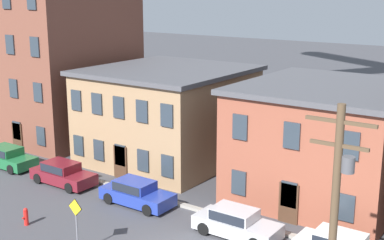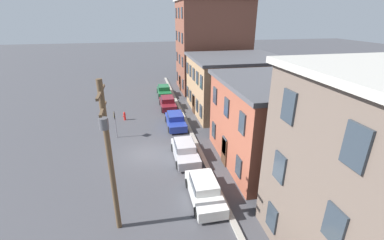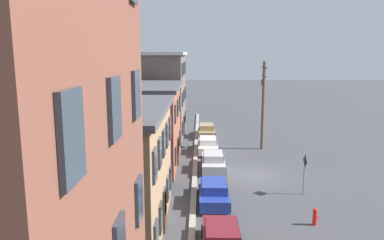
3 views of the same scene
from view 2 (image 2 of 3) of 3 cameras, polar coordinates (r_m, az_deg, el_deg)
name	(u,v)px [view 2 (image 2 of 3)]	position (r m, az deg, el deg)	size (l,w,h in m)	color
ground_plane	(148,154)	(22.71, -9.83, -7.35)	(200.00, 200.00, 0.00)	#424247
kerb_strip	(198,148)	(23.13, 1.41, -6.18)	(56.00, 0.36, 0.16)	#9E998E
apartment_corner	(212,46)	(41.19, 4.46, 16.06)	(8.78, 10.61, 13.30)	brown
apartment_midblock	(235,84)	(31.91, 9.50, 7.91)	(10.14, 10.70, 6.66)	#9E7A56
apartment_far	(286,120)	(21.68, 20.18, -0.05)	(9.61, 10.47, 6.71)	brown
car_green	(164,90)	(38.50, -6.25, 6.57)	(4.40, 1.92, 1.43)	#1E6638
car_maroon	(168,102)	(33.00, -5.43, 3.91)	(4.40, 1.92, 1.43)	maroon
car_blue	(176,120)	(27.41, -3.67, 0.05)	(4.40, 1.92, 1.43)	#233899
car_silver	(185,150)	(21.38, -1.57, -6.69)	(4.40, 1.92, 1.43)	#B7B7BC
car_white	(204,189)	(17.07, 2.77, -15.09)	(4.40, 1.92, 1.43)	silver
caution_sign	(115,120)	(25.51, -16.73, -0.06)	(0.87, 0.08, 2.74)	slate
utility_pole	(109,153)	(13.43, -17.97, -7.00)	(2.40, 0.44, 8.50)	brown
fire_hydrant	(125,116)	(30.11, -14.75, 0.88)	(0.24, 0.34, 0.96)	red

